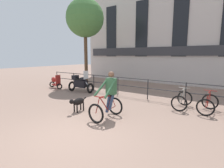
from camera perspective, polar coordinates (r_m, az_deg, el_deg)
name	(u,v)px	position (r m, az deg, el deg)	size (l,w,h in m)	color
ground_plane	(72,135)	(5.36, -12.89, -15.90)	(60.00, 60.00, 0.00)	#8E7060
canal_railing	(148,86)	(9.28, 11.64, -0.55)	(15.05, 0.05, 1.05)	#232326
building_facade	(181,32)	(14.75, 21.64, 15.61)	(18.00, 0.72, 8.14)	beige
cyclist_with_bike	(108,97)	(6.34, -1.16, -4.39)	(0.71, 1.19, 1.70)	black
dog	(78,102)	(7.25, -11.12, -5.77)	(0.26, 0.97, 0.58)	black
parked_motorcycle	(81,83)	(11.09, -10.25, 0.31)	(1.64, 0.79, 1.35)	black
parked_bicycle_near_lamp	(182,100)	(8.15, 21.90, -4.91)	(0.69, 1.13, 0.86)	black
parked_bicycle_mid_left	(208,104)	(7.99, 28.81, -5.68)	(0.70, 1.13, 0.86)	black
parked_scooter	(55,82)	(12.87, -18.05, 0.76)	(1.34, 0.67, 0.96)	black
tree_canalside_left	(85,19)	(14.21, -8.80, 20.38)	(2.86, 2.86, 6.49)	brown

